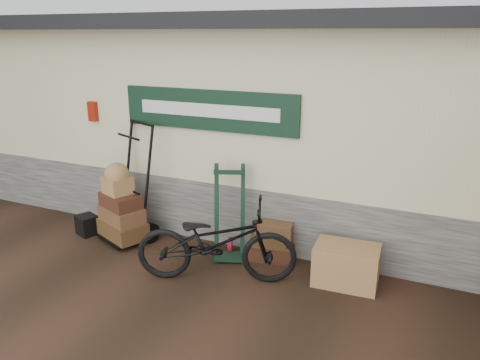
% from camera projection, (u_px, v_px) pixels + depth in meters
% --- Properties ---
extents(ground, '(80.00, 80.00, 0.00)m').
position_uv_depth(ground, '(196.00, 275.00, 5.97)').
color(ground, black).
rests_on(ground, ground).
extents(station_building, '(14.40, 4.10, 3.20)m').
position_uv_depth(station_building, '(274.00, 116.00, 7.86)').
color(station_building, '#4C4C47').
rests_on(station_building, ground).
extents(porter_trolley, '(1.07, 0.95, 1.77)m').
position_uv_depth(porter_trolley, '(132.00, 182.00, 6.80)').
color(porter_trolley, black).
rests_on(porter_trolley, ground).
extents(green_barrow, '(0.57, 0.53, 1.28)m').
position_uv_depth(green_barrow, '(229.00, 212.00, 6.31)').
color(green_barrow, black).
rests_on(green_barrow, ground).
extents(suitcase_stack, '(0.66, 0.48, 0.53)m').
position_uv_depth(suitcase_stack, '(272.00, 240.00, 6.33)').
color(suitcase_stack, '#3C2213').
rests_on(suitcase_stack, ground).
extents(wicker_hamper, '(0.79, 0.54, 0.50)m').
position_uv_depth(wicker_hamper, '(346.00, 265.00, 5.70)').
color(wicker_hamper, olive).
rests_on(wicker_hamper, ground).
extents(black_trunk, '(0.37, 0.35, 0.30)m').
position_uv_depth(black_trunk, '(87.00, 225.00, 7.14)').
color(black_trunk, black).
rests_on(black_trunk, ground).
extents(bicycle, '(1.33, 2.09, 1.15)m').
position_uv_depth(bicycle, '(216.00, 237.00, 5.69)').
color(bicycle, black).
rests_on(bicycle, ground).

